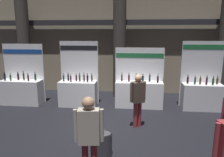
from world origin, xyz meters
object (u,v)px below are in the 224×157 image
Objects in this scene: exhibitor_booth_3 at (201,93)px; visitor_0 at (89,133)px; exhibitor_booth_2 at (139,92)px; visitor_3 at (138,96)px; exhibitor_booth_0 at (22,89)px; exhibitor_booth_1 at (78,90)px; trash_bin at (104,144)px.

exhibitor_booth_3 is 5.64m from visitor_0.
visitor_0 is at bearing -127.13° from exhibitor_booth_3.
exhibitor_booth_2 is 1.39× the size of visitor_3.
visitor_0 is (3.77, -4.36, 0.43)m from exhibitor_booth_0.
exhibitor_booth_2 is at bearing 58.39° from visitor_3.
exhibitor_booth_2 is at bearing -110.59° from visitor_0.
exhibitor_booth_0 reaches higher than exhibitor_booth_2.
exhibitor_booth_1 is 4.80m from exhibitor_booth_3.
visitor_0 is (-1.02, -4.53, 0.44)m from exhibitor_booth_2.
exhibitor_booth_3 is (7.16, 0.13, 0.01)m from exhibitor_booth_0.
visitor_3 is (0.81, 1.66, 0.71)m from trash_bin.
exhibitor_booth_1 is 4.44× the size of trash_bin.
visitor_0 is (-3.40, -4.49, 0.42)m from exhibitor_booth_3.
exhibitor_booth_2 is at bearing 2.02° from exhibitor_booth_0.
exhibitor_booth_2 is 1.33× the size of visitor_0.
exhibitor_booth_0 is 5.78m from visitor_0.
exhibitor_booth_2 is (2.42, 0.13, -0.02)m from exhibitor_booth_1.
exhibitor_booth_3 is at bearing -135.05° from visitor_0.
trash_bin is (1.54, -3.42, -0.34)m from exhibitor_booth_1.
exhibitor_booth_3 reaches higher than exhibitor_booth_0.
exhibitor_booth_3 reaches higher than trash_bin.
visitor_3 is (4.71, -1.73, 0.38)m from exhibitor_booth_0.
exhibitor_booth_3 is at bearing -0.99° from exhibitor_booth_2.
trash_bin is (3.90, -3.39, -0.32)m from exhibitor_booth_0.
exhibitor_booth_3 is 4.47× the size of trash_bin.
exhibitor_booth_1 is at bearing -178.93° from exhibitor_booth_3.
trash_bin is at bearing -105.85° from visitor_0.
exhibitor_booth_1 is 2.43m from exhibitor_booth_2.
exhibitor_booth_2 is 3.68m from trash_bin.
exhibitor_booth_1 is 1.11× the size of exhibitor_booth_2.
exhibitor_booth_0 is 2.36m from exhibitor_booth_1.
exhibitor_booth_0 is 5.03m from visitor_3.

